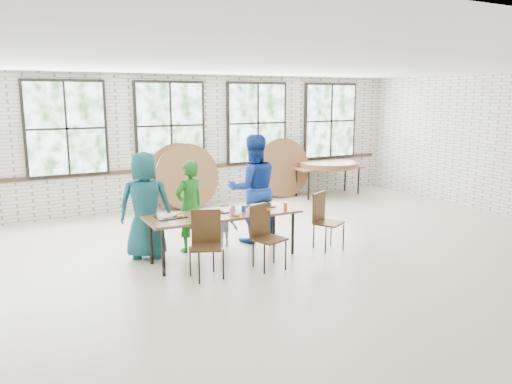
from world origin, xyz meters
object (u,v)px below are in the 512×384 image
Objects in this scene: chair_near_right at (265,231)px; dining_table at (224,216)px; storage_table at (328,169)px; chair_near_left at (206,238)px.

dining_table is at bearing 103.10° from chair_near_right.
dining_table is 1.30× the size of storage_table.
storage_table is (5.03, 3.97, 0.13)m from chair_near_left.
dining_table is 2.54× the size of chair_near_left.
chair_near_right reaches higher than dining_table.
chair_near_left is 0.91m from chair_near_right.
dining_table is at bearing 69.91° from chair_near_left.
chair_near_left reaches higher than dining_table.
dining_table is 2.54× the size of chair_near_right.
chair_near_right is at bearing -131.01° from storage_table.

